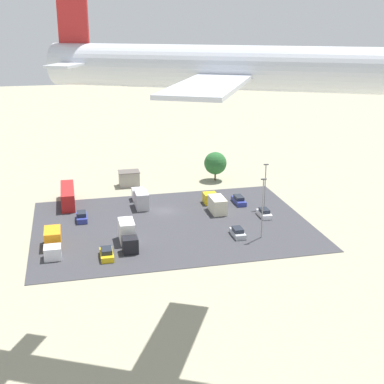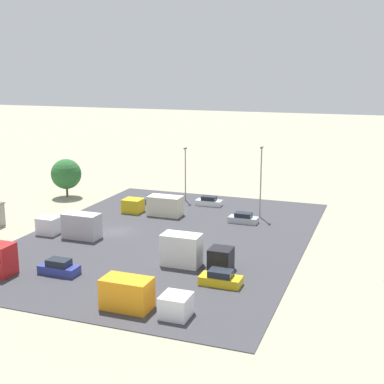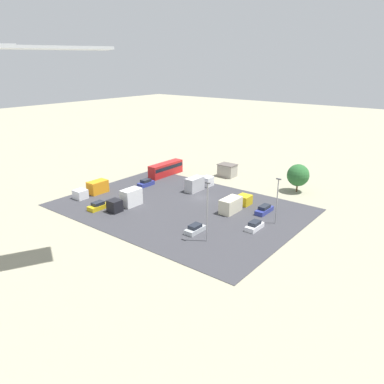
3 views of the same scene
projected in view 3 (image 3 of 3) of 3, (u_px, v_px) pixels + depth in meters
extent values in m
plane|color=gray|center=(201.00, 198.00, 81.36)|extent=(400.00, 400.00, 0.00)
cube|color=#38383D|center=(180.00, 207.00, 76.15)|extent=(47.76, 34.48, 0.08)
cube|color=#9E998E|center=(227.00, 171.00, 96.43)|extent=(4.21, 3.21, 3.10)
cube|color=#59514C|center=(227.00, 164.00, 95.90)|extent=(4.45, 3.45, 0.12)
cube|color=red|center=(166.00, 169.00, 97.15)|extent=(2.49, 10.71, 3.30)
cube|color=black|center=(166.00, 167.00, 96.95)|extent=(2.53, 10.28, 0.92)
cube|color=gold|center=(98.00, 207.00, 75.02)|extent=(1.92, 4.17, 0.88)
cube|color=#1E232D|center=(98.00, 203.00, 74.77)|extent=(1.61, 2.33, 0.64)
cube|color=navy|center=(146.00, 184.00, 89.12)|extent=(1.83, 4.19, 0.93)
cube|color=#1E232D|center=(146.00, 181.00, 88.86)|extent=(1.54, 2.35, 0.68)
cube|color=navy|center=(264.00, 211.00, 73.22)|extent=(1.74, 4.77, 0.87)
cube|color=#1E232D|center=(264.00, 207.00, 72.97)|extent=(1.46, 2.67, 0.64)
cube|color=silver|center=(255.00, 227.00, 66.00)|extent=(1.75, 4.02, 0.85)
cube|color=#1E232D|center=(255.00, 223.00, 65.76)|extent=(1.47, 2.25, 0.62)
cube|color=#ADB2B7|center=(195.00, 230.00, 64.82)|extent=(1.78, 4.04, 0.82)
cube|color=#1E232D|center=(195.00, 226.00, 64.58)|extent=(1.50, 2.27, 0.60)
cube|color=gold|center=(244.00, 200.00, 77.22)|extent=(2.54, 2.74, 2.00)
cube|color=beige|center=(231.00, 205.00, 73.24)|extent=(2.54, 4.87, 2.85)
cube|color=silver|center=(80.00, 194.00, 80.65)|extent=(2.53, 2.48, 1.97)
cube|color=orange|center=(98.00, 187.00, 83.97)|extent=(2.53, 4.40, 2.81)
cube|color=black|center=(115.00, 206.00, 73.43)|extent=(2.39, 2.36, 2.44)
cube|color=white|center=(131.00, 197.00, 76.57)|extent=(2.39, 4.20, 3.48)
cube|color=silver|center=(207.00, 181.00, 89.03)|extent=(2.32, 2.59, 2.21)
cube|color=#B2B2B7|center=(195.00, 184.00, 85.25)|extent=(2.32, 4.60, 3.16)
cylinder|color=brown|center=(297.00, 187.00, 85.17)|extent=(0.36, 0.36, 2.04)
sphere|color=#28602D|center=(298.00, 175.00, 84.22)|extent=(4.98, 4.98, 4.98)
cylinder|color=gray|center=(277.00, 202.00, 67.16)|extent=(0.20, 0.20, 8.31)
cube|color=#4C4C51|center=(279.00, 179.00, 65.73)|extent=(0.90, 0.28, 0.20)
cylinder|color=gray|center=(207.00, 213.00, 60.10)|extent=(0.20, 0.20, 9.90)
cube|color=#4C4C51|center=(208.00, 183.00, 58.42)|extent=(0.90, 0.28, 0.20)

